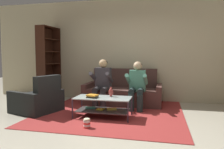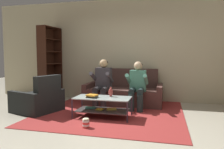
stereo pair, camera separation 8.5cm
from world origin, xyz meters
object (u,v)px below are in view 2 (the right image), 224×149
at_px(popcorn_tub, 86,123).
at_px(vase, 111,92).
at_px(book_stack, 92,96).
at_px(couch, 124,93).
at_px(person_seated_left, 103,81).
at_px(person_seated_right, 137,83).
at_px(bookshelf, 49,71).
at_px(coffee_table, 102,104).
at_px(armchair, 38,100).

bearing_deg(popcorn_tub, vase, 74.63).
bearing_deg(book_stack, couch, 75.98).
bearing_deg(vase, person_seated_left, 118.08).
distance_m(person_seated_left, vase, 0.86).
height_order(couch, vase, couch).
bearing_deg(person_seated_left, person_seated_right, -0.29).
xyz_separation_m(couch, bookshelf, (-2.23, 0.01, 0.54)).
height_order(coffee_table, book_stack, book_stack).
bearing_deg(couch, armchair, -142.84).
relative_size(person_seated_left, bookshelf, 0.57).
bearing_deg(coffee_table, popcorn_tub, -96.79).
height_order(couch, person_seated_left, person_seated_left).
relative_size(person_seated_right, popcorn_tub, 6.23).
distance_m(person_seated_right, vase, 0.89).
bearing_deg(bookshelf, coffee_table, -34.80).
xyz_separation_m(coffee_table, bookshelf, (-2.05, 1.42, 0.56)).
distance_m(book_stack, armchair, 1.39).
bearing_deg(person_seated_right, book_stack, -130.19).
bearing_deg(vase, armchair, -179.11).
xyz_separation_m(bookshelf, armchair, (0.49, -1.33, -0.57)).
distance_m(vase, popcorn_tub, 0.98).
bearing_deg(book_stack, armchair, 172.49).
xyz_separation_m(person_seated_right, coffee_table, (-0.61, -0.87, -0.35)).
bearing_deg(vase, coffee_table, -141.30).
relative_size(couch, coffee_table, 1.74).
bearing_deg(person_seated_left, coffee_table, -73.69).
height_order(coffee_table, popcorn_tub, coffee_table).
relative_size(person_seated_left, coffee_table, 1.03).
distance_m(person_seated_right, bookshelf, 2.73).
bearing_deg(book_stack, vase, 31.02).
bearing_deg(couch, person_seated_left, -128.88).
relative_size(bookshelf, popcorn_tub, 11.47).
relative_size(person_seated_left, book_stack, 4.71).
height_order(vase, book_stack, vase).
bearing_deg(couch, popcorn_tub, -97.07).
height_order(couch, popcorn_tub, couch).
relative_size(couch, book_stack, 7.99).
xyz_separation_m(person_seated_left, book_stack, (0.06, -0.96, -0.19)).
height_order(vase, armchair, armchair).
xyz_separation_m(coffee_table, popcorn_tub, (-0.09, -0.74, -0.19)).
relative_size(person_seated_right, vase, 5.70).
distance_m(coffee_table, vase, 0.30).
height_order(coffee_table, armchair, armchair).
distance_m(person_seated_right, armchair, 2.34).
distance_m(person_seated_right, popcorn_tub, 1.83).
xyz_separation_m(book_stack, armchair, (-1.37, 0.18, -0.19)).
xyz_separation_m(couch, popcorn_tub, (-0.27, -2.15, -0.20)).
height_order(book_stack, bookshelf, bookshelf).
height_order(person_seated_left, book_stack, person_seated_left).
distance_m(bookshelf, popcorn_tub, 3.01).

